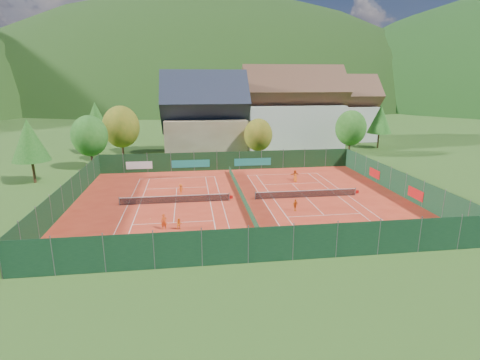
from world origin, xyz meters
name	(u,v)px	position (x,y,z in m)	size (l,w,h in m)	color
ground	(242,200)	(0.00, 0.00, -0.02)	(600.00, 600.00, 0.00)	#294F18
clay_pad	(242,200)	(0.00, 0.00, 0.01)	(40.00, 32.00, 0.01)	red
court_markings_left	(175,203)	(-8.00, 0.00, 0.01)	(11.03, 23.83, 0.00)	white
court_markings_right	(306,197)	(8.00, 0.00, 0.01)	(11.03, 23.83, 0.00)	white
tennis_net_left	(177,199)	(-7.85, 0.00, 0.51)	(13.30, 0.10, 1.02)	#59595B
tennis_net_right	(307,193)	(8.15, 0.00, 0.51)	(13.30, 0.10, 1.02)	#59595B
court_divider	(242,196)	(0.00, 0.00, 0.50)	(0.03, 28.80, 1.00)	#153B22
fence_north	(225,161)	(-0.46, 15.99, 1.47)	(40.00, 0.10, 3.00)	#133519
fence_south	(271,244)	(0.00, -16.00, 1.50)	(40.00, 0.04, 3.00)	#12321D
fence_west	(67,195)	(-20.00, 0.00, 1.50)	(0.04, 32.00, 3.00)	#123319
fence_east	(397,182)	(20.00, 0.05, 1.48)	(0.09, 32.00, 3.00)	#13341D
chalet	(205,120)	(-3.00, 30.00, 6.62)	(16.20, 12.00, 16.00)	tan
hotel_block_a	(292,112)	(16.00, 36.00, 7.38)	(21.60, 11.00, 17.25)	silver
hotel_block_b	(340,112)	(30.00, 44.00, 6.62)	(17.28, 10.00, 15.50)	silver
tree_west_front	(89,136)	(-22.00, 20.00, 5.39)	(5.72, 5.72, 8.69)	#4A2B1A
tree_west_mid	(121,127)	(-18.00, 26.00, 6.07)	(6.44, 6.44, 9.78)	#4B2C1A
tree_west_back	(96,119)	(-24.00, 34.00, 6.74)	(5.60, 5.60, 10.00)	#483219
tree_center	(258,135)	(6.00, 22.00, 4.72)	(5.01, 5.01, 7.60)	#432617
tree_east_front	(351,128)	(24.00, 24.00, 5.39)	(5.72, 5.72, 8.69)	#453018
tree_east_mid	(380,119)	(34.00, 32.00, 6.06)	(5.04, 5.04, 9.00)	#492D1A
tree_west_side	(29,140)	(-28.00, 12.00, 6.06)	(5.04, 5.04, 9.00)	#482C1A
tree_east_back	(330,113)	(26.00, 40.00, 6.74)	(7.15, 7.15, 10.86)	#4E301B
mountain_backdrop	(236,153)	(28.54, 233.48, -39.64)	(820.00, 530.00, 242.00)	black
ball_hopper	(407,228)	(13.91, -12.28, 0.56)	(0.34, 0.34, 0.80)	slate
loose_ball_0	(150,218)	(-10.46, -4.89, 0.03)	(0.07, 0.07, 0.07)	#CCD833
loose_ball_1	(304,242)	(3.82, -12.75, 0.03)	(0.07, 0.07, 0.07)	#CCD833
player_left_near	(164,222)	(-8.83, -8.01, 0.78)	(0.57, 0.38, 1.57)	#CE4212
player_left_mid	(179,224)	(-7.38, -8.32, 0.59)	(0.57, 0.45, 1.18)	orange
player_left_far	(181,189)	(-7.40, 3.43, 0.68)	(0.88, 0.51, 1.36)	#ED5715
player_right_near	(295,205)	(5.27, -4.59, 0.69)	(0.81, 0.34, 1.38)	#D55912
player_right_far_a	(295,178)	(8.68, 7.22, 0.60)	(0.58, 0.38, 1.20)	orange
player_right_far_b	(295,175)	(8.95, 8.36, 0.75)	(1.40, 0.45, 1.51)	#CC4412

